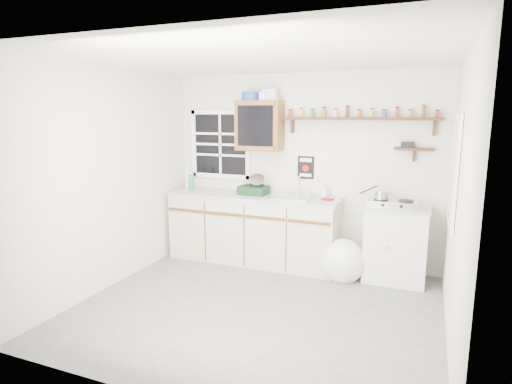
% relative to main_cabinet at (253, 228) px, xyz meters
% --- Properties ---
extents(room, '(3.64, 3.24, 2.54)m').
position_rel_main_cabinet_xyz_m(room, '(0.58, -1.30, 0.79)').
color(room, '#545356').
rests_on(room, ground).
extents(main_cabinet, '(2.31, 0.63, 0.92)m').
position_rel_main_cabinet_xyz_m(main_cabinet, '(0.00, 0.00, 0.00)').
color(main_cabinet, '#BDB59D').
rests_on(main_cabinet, floor).
extents(right_cabinet, '(0.73, 0.57, 0.91)m').
position_rel_main_cabinet_xyz_m(right_cabinet, '(1.83, 0.03, -0.01)').
color(right_cabinet, beige).
rests_on(right_cabinet, floor).
extents(sink, '(0.52, 0.44, 0.29)m').
position_rel_main_cabinet_xyz_m(sink, '(0.54, 0.01, 0.47)').
color(sink, '#B0B0B5').
rests_on(sink, main_cabinet).
extents(upper_cabinet, '(0.60, 0.32, 0.65)m').
position_rel_main_cabinet_xyz_m(upper_cabinet, '(0.03, 0.14, 1.36)').
color(upper_cabinet, '#5A2E16').
rests_on(upper_cabinet, wall_back).
extents(upper_cabinet_clutter, '(0.49, 0.24, 0.14)m').
position_rel_main_cabinet_xyz_m(upper_cabinet_clutter, '(0.02, 0.14, 1.75)').
color(upper_cabinet_clutter, '#173E99').
rests_on(upper_cabinet_clutter, upper_cabinet).
extents(spice_shelf, '(1.91, 0.18, 0.35)m').
position_rel_main_cabinet_xyz_m(spice_shelf, '(1.30, 0.21, 1.47)').
color(spice_shelf, black).
rests_on(spice_shelf, wall_back).
extents(secondary_shelf, '(0.45, 0.16, 0.24)m').
position_rel_main_cabinet_xyz_m(secondary_shelf, '(1.94, 0.22, 1.12)').
color(secondary_shelf, black).
rests_on(secondary_shelf, wall_back).
extents(warning_sign, '(0.22, 0.02, 0.30)m').
position_rel_main_cabinet_xyz_m(warning_sign, '(0.63, 0.29, 0.82)').
color(warning_sign, black).
rests_on(warning_sign, wall_back).
extents(window_back, '(0.93, 0.03, 0.98)m').
position_rel_main_cabinet_xyz_m(window_back, '(-0.62, 0.29, 1.09)').
color(window_back, black).
rests_on(window_back, wall_back).
extents(window_right, '(0.03, 0.78, 1.08)m').
position_rel_main_cabinet_xyz_m(window_right, '(2.37, -0.75, 0.99)').
color(window_right, black).
rests_on(window_right, wall_back).
extents(water_bottles, '(0.18, 0.15, 0.30)m').
position_rel_main_cabinet_xyz_m(water_bottles, '(-0.97, 0.00, 0.59)').
color(water_bottles, silver).
rests_on(water_bottles, main_cabinet).
extents(dish_rack, '(0.39, 0.31, 0.28)m').
position_rel_main_cabinet_xyz_m(dish_rack, '(0.01, 0.03, 0.55)').
color(dish_rack, black).
rests_on(dish_rack, main_cabinet).
extents(soap_bottle, '(0.10, 0.10, 0.17)m').
position_rel_main_cabinet_xyz_m(soap_bottle, '(0.92, 0.19, 0.55)').
color(soap_bottle, silver).
rests_on(soap_bottle, main_cabinet).
extents(rag, '(0.15, 0.13, 0.02)m').
position_rel_main_cabinet_xyz_m(rag, '(1.00, 0.01, 0.47)').
color(rag, maroon).
rests_on(rag, main_cabinet).
extents(hotplate, '(0.56, 0.30, 0.08)m').
position_rel_main_cabinet_xyz_m(hotplate, '(1.78, 0.01, 0.49)').
color(hotplate, '#B0B0B5').
rests_on(hotplate, right_cabinet).
extents(saucepan, '(0.37, 0.28, 0.17)m').
position_rel_main_cabinet_xyz_m(saucepan, '(1.63, 0.01, 0.57)').
color(saucepan, '#B0B0B5').
rests_on(saucepan, hotplate).
extents(trash_bag, '(0.47, 0.43, 0.54)m').
position_rel_main_cabinet_xyz_m(trash_bag, '(1.26, -0.20, -0.23)').
color(trash_bag, silver).
rests_on(trash_bag, floor).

